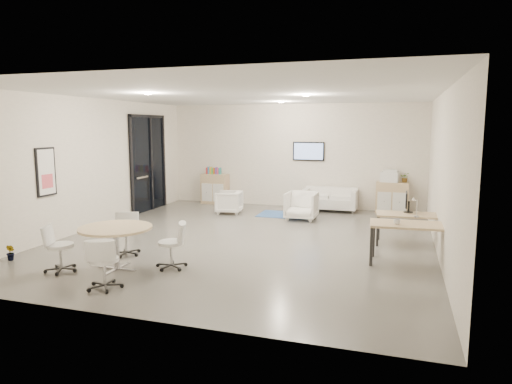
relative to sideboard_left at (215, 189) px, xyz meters
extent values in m
cube|color=#5A5752|center=(2.55, -4.25, -0.88)|extent=(8.00, 9.00, 0.80)
cube|color=white|center=(2.55, -4.25, 3.12)|extent=(8.00, 9.00, 0.80)
cube|color=white|center=(2.55, 0.65, 1.12)|extent=(8.00, 0.80, 3.20)
cube|color=white|center=(2.55, -9.15, 1.12)|extent=(8.00, 0.80, 3.20)
cube|color=white|center=(-1.85, -4.25, 1.12)|extent=(0.80, 9.00, 3.20)
cube|color=white|center=(6.95, -4.25, 1.12)|extent=(0.80, 9.00, 3.20)
cube|color=black|center=(-1.41, -1.75, 0.94)|extent=(0.02, 1.90, 2.85)
cube|color=black|center=(-1.39, -1.75, 2.33)|extent=(0.06, 1.90, 0.08)
cube|color=black|center=(-1.39, -2.66, 0.94)|extent=(0.06, 0.08, 2.85)
cube|color=black|center=(-1.39, -0.84, 0.94)|extent=(0.06, 0.08, 2.85)
cube|color=black|center=(-1.39, -1.60, 0.94)|extent=(0.06, 0.07, 2.85)
cube|color=#B2B2B7|center=(-1.35, -2.20, 0.57)|extent=(0.04, 0.60, 0.05)
cube|color=black|center=(-1.43, -5.85, 1.07)|extent=(0.04, 0.54, 1.04)
cube|color=white|center=(-1.40, -5.85, 1.07)|extent=(0.01, 0.46, 0.96)
cube|color=#DA505E|center=(-1.40, -5.85, 0.87)|extent=(0.01, 0.32, 0.30)
cube|color=black|center=(3.05, 0.21, 1.27)|extent=(0.98, 0.05, 0.58)
cube|color=#83A0E3|center=(3.05, 0.19, 1.27)|extent=(0.90, 0.01, 0.50)
cylinder|color=#FFEAC6|center=(0.75, -5.25, 2.70)|extent=(0.14, 0.14, 0.03)
cylinder|color=#FFEAC6|center=(3.75, -3.75, 2.70)|extent=(0.14, 0.14, 0.03)
cylinder|color=#FFEAC6|center=(2.55, -1.25, 2.70)|extent=(0.14, 0.14, 0.03)
cube|color=tan|center=(0.00, 0.00, 0.00)|extent=(0.86, 0.43, 0.97)
cube|color=silver|center=(-0.20, -0.22, -0.09)|extent=(0.36, 0.02, 0.58)
cube|color=silver|center=(0.20, -0.22, -0.09)|extent=(0.36, 0.02, 0.58)
cube|color=tan|center=(5.58, 0.00, -0.02)|extent=(0.92, 0.43, 0.92)
cube|color=silver|center=(5.37, -0.22, -0.12)|extent=(0.38, 0.02, 0.55)
cube|color=silver|center=(5.79, -0.22, -0.12)|extent=(0.38, 0.02, 0.55)
cube|color=red|center=(-0.27, 0.00, 0.59)|extent=(0.04, 0.14, 0.22)
cube|color=#337FCC|center=(-0.20, 0.00, 0.59)|extent=(0.04, 0.14, 0.22)
cube|color=gold|center=(-0.14, 0.00, 0.59)|extent=(0.04, 0.14, 0.22)
cube|color=#4CB24C|center=(-0.08, 0.00, 0.59)|extent=(0.04, 0.14, 0.22)
cube|color=#CC6619|center=(-0.01, 0.00, 0.59)|extent=(0.04, 0.14, 0.22)
cube|color=purple|center=(0.05, 0.00, 0.59)|extent=(0.04, 0.14, 0.22)
cube|color=#E54C7F|center=(0.12, 0.00, 0.59)|extent=(0.04, 0.14, 0.22)
cube|color=teal|center=(0.18, 0.00, 0.59)|extent=(0.04, 0.14, 0.22)
cube|color=white|center=(5.50, 0.00, 0.58)|extent=(0.56, 0.49, 0.29)
cube|color=white|center=(5.50, 0.00, 0.76)|extent=(0.42, 0.37, 0.06)
cube|color=silver|center=(3.80, -0.19, -0.24)|extent=(1.57, 0.79, 0.29)
cube|color=silver|center=(3.80, 0.11, 0.06)|extent=(1.57, 0.18, 0.29)
cube|color=silver|center=(3.09, -0.19, -0.09)|extent=(0.14, 0.79, 0.59)
cube|color=silver|center=(4.52, -0.19, -0.09)|extent=(0.14, 0.79, 0.59)
cube|color=#315D98|center=(2.73, -1.22, -0.48)|extent=(1.60, 1.08, 0.01)
imported|color=silver|center=(1.05, -1.46, -0.12)|extent=(0.74, 0.78, 0.72)
imported|color=silver|center=(3.26, -1.74, -0.06)|extent=(0.81, 0.76, 0.84)
cube|color=tan|center=(5.98, -3.69, 0.18)|extent=(1.35, 0.75, 0.04)
cube|color=black|center=(5.38, -3.97, -0.16)|extent=(0.05, 0.05, 0.64)
cube|color=black|center=(6.59, -3.97, -0.16)|extent=(0.05, 0.05, 0.64)
cube|color=black|center=(5.38, -3.41, -0.16)|extent=(0.05, 0.05, 0.64)
cube|color=black|center=(6.59, -3.41, -0.16)|extent=(0.05, 0.05, 0.64)
cube|color=tan|center=(6.02, -5.12, 0.26)|extent=(1.50, 0.82, 0.04)
cube|color=black|center=(5.34, -5.44, -0.12)|extent=(0.05, 0.05, 0.72)
cube|color=black|center=(6.70, -5.44, -0.12)|extent=(0.05, 0.05, 0.72)
cube|color=black|center=(5.34, -4.81, -0.12)|extent=(0.05, 0.05, 0.72)
cube|color=black|center=(6.70, -4.81, -0.12)|extent=(0.05, 0.05, 0.72)
cylinder|color=black|center=(5.98, -3.54, 0.21)|extent=(0.20, 0.20, 0.02)
cube|color=black|center=(5.98, -3.54, 0.33)|extent=(0.04, 0.03, 0.24)
cube|color=black|center=(5.93, -3.54, 0.48)|extent=(0.03, 0.50, 0.32)
cylinder|color=tan|center=(1.08, -7.03, 0.27)|extent=(1.27, 1.27, 0.04)
cylinder|color=#B2B2B7|center=(1.08, -7.03, -0.12)|extent=(0.10, 0.10, 0.73)
cube|color=#B2B2B7|center=(1.08, -7.03, -0.47)|extent=(0.74, 0.06, 0.03)
cube|color=#B2B2B7|center=(1.08, -7.03, -0.47)|extent=(0.06, 0.74, 0.03)
imported|color=#3F7F3F|center=(5.92, -0.02, 0.55)|extent=(0.27, 0.29, 0.22)
imported|color=#3F7F3F|center=(-1.15, -7.17, -0.41)|extent=(0.24, 0.34, 0.14)
imported|color=white|center=(5.77, -5.26, 0.34)|extent=(0.13, 0.11, 0.12)
camera|label=1|loc=(5.80, -13.70, 2.03)|focal=32.00mm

